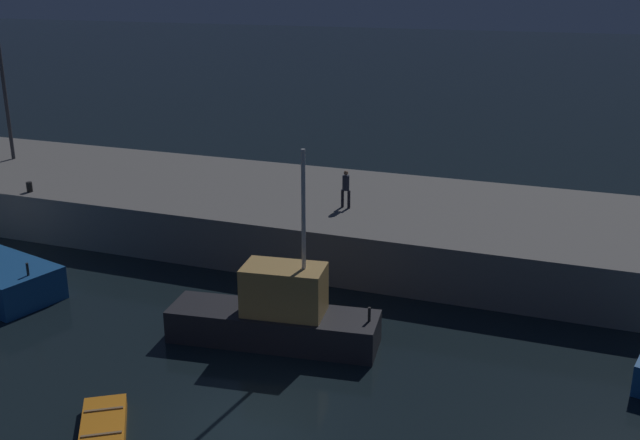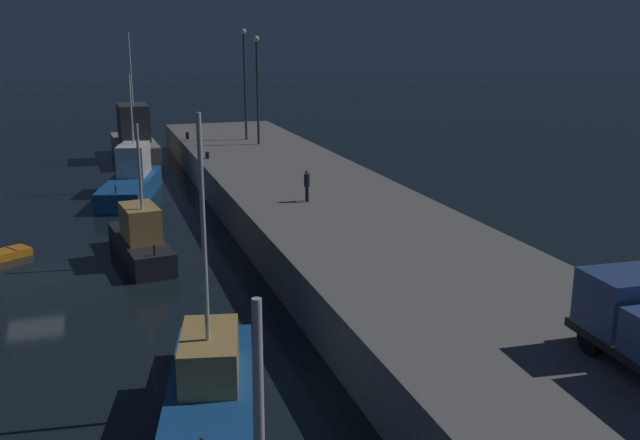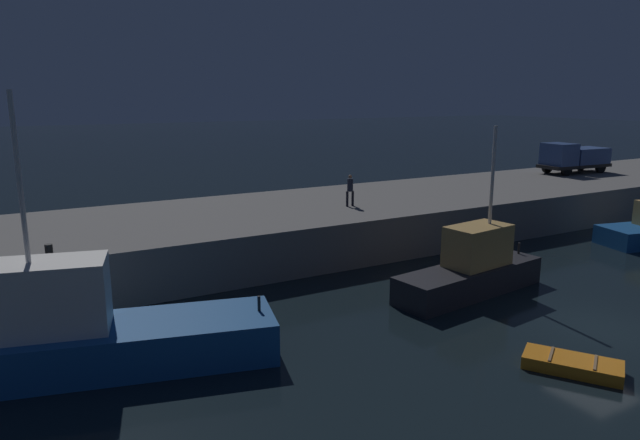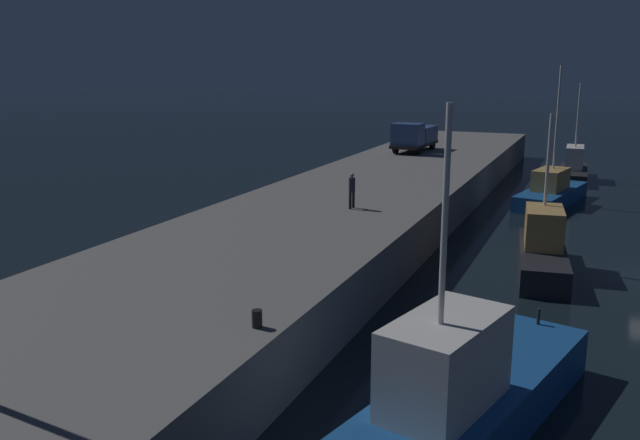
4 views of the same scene
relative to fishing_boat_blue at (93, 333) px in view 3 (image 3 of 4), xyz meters
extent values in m
plane|color=black|center=(16.05, -5.60, -1.14)|extent=(320.00, 320.00, 0.00)
cube|color=slate|center=(16.05, 9.79, -0.01)|extent=(75.02, 10.25, 2.26)
cube|color=#195193|center=(0.42, -0.11, -0.47)|extent=(10.38, 5.13, 1.33)
cube|color=silver|center=(-1.16, 0.29, 1.26)|extent=(3.79, 2.61, 2.13)
cylinder|color=silver|center=(-1.49, 0.37, 4.74)|extent=(0.14, 0.14, 4.82)
cylinder|color=#262626|center=(4.89, -1.23, 0.45)|extent=(0.10, 0.10, 0.50)
cube|color=#232328|center=(14.69, -0.51, -0.56)|extent=(7.47, 2.87, 1.15)
cube|color=tan|center=(15.10, -0.46, 0.86)|extent=(2.94, 1.91, 1.69)
cylinder|color=silver|center=(15.80, -0.37, 3.75)|extent=(0.14, 0.14, 4.07)
cylinder|color=#262626|center=(18.02, -0.08, 0.27)|extent=(0.10, 0.10, 0.50)
cube|color=orange|center=(12.50, -7.20, -0.94)|extent=(2.52, 2.98, 0.39)
cube|color=olive|center=(12.16, -6.69, -0.73)|extent=(0.95, 0.65, 0.04)
cube|color=olive|center=(12.83, -7.72, -0.73)|extent=(0.95, 0.65, 0.04)
cylinder|color=black|center=(34.57, 10.44, 1.58)|extent=(0.91, 0.33, 0.90)
cylinder|color=black|center=(34.67, 12.25, 1.58)|extent=(0.91, 0.33, 0.90)
cylinder|color=black|center=(38.23, 10.24, 1.58)|extent=(0.91, 0.33, 0.90)
cylinder|color=black|center=(38.33, 12.05, 1.58)|extent=(0.91, 0.33, 0.90)
cube|color=black|center=(36.45, 11.24, 1.70)|extent=(5.83, 2.47, 0.25)
cube|color=#334C84|center=(34.74, 11.34, 2.64)|extent=(1.95, 2.26, 1.62)
cube|color=#334C84|center=(37.48, 11.19, 2.42)|extent=(3.43, 2.34, 1.18)
cylinder|color=black|center=(14.50, 8.30, 1.53)|extent=(0.13, 0.13, 0.81)
cylinder|color=black|center=(14.18, 8.34, 1.53)|extent=(0.13, 0.13, 0.81)
cylinder|color=#1E2333|center=(14.34, 8.32, 2.28)|extent=(0.35, 0.35, 0.67)
sphere|color=#8C664C|center=(14.34, 8.32, 2.73)|extent=(0.20, 0.20, 0.20)
cylinder|color=black|center=(-0.66, 5.42, 1.36)|extent=(0.28, 0.28, 0.48)
camera|label=1|loc=(24.33, -21.64, 11.03)|focal=41.56mm
camera|label=2|loc=(49.55, -2.40, 9.82)|focal=39.64mm
camera|label=3|loc=(-1.92, -17.36, 7.01)|focal=32.19mm
camera|label=4|loc=(-15.38, -2.63, 7.93)|focal=37.87mm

